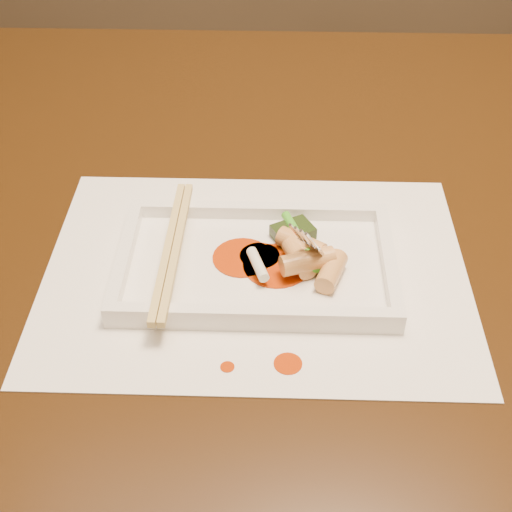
{
  "coord_description": "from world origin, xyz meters",
  "views": [
    {
      "loc": [
        0.01,
        -0.6,
        1.21
      ],
      "look_at": [
        -0.01,
        -0.1,
        0.77
      ],
      "focal_mm": 50.0,
      "sensor_mm": 36.0,
      "label": 1
    }
  ],
  "objects_px": {
    "plate_base": "(256,267)",
    "table": "(265,278)",
    "placemat": "(256,271)",
    "fork": "(335,190)",
    "chopstick_a": "(168,248)"
  },
  "relations": [
    {
      "from": "plate_base",
      "to": "chopstick_a",
      "type": "height_order",
      "value": "chopstick_a"
    },
    {
      "from": "placemat",
      "to": "fork",
      "type": "height_order",
      "value": "fork"
    },
    {
      "from": "plate_base",
      "to": "table",
      "type": "bearing_deg",
      "value": 85.93
    },
    {
      "from": "table",
      "to": "fork",
      "type": "distance_m",
      "value": 0.21
    },
    {
      "from": "plate_base",
      "to": "fork",
      "type": "xyz_separation_m",
      "value": [
        0.07,
        0.02,
        0.08
      ]
    },
    {
      "from": "table",
      "to": "placemat",
      "type": "relative_size",
      "value": 3.5
    },
    {
      "from": "placemat",
      "to": "plate_base",
      "type": "height_order",
      "value": "plate_base"
    },
    {
      "from": "chopstick_a",
      "to": "fork",
      "type": "xyz_separation_m",
      "value": [
        0.15,
        0.02,
        0.06
      ]
    },
    {
      "from": "table",
      "to": "placemat",
      "type": "height_order",
      "value": "placemat"
    },
    {
      "from": "placemat",
      "to": "table",
      "type": "bearing_deg",
      "value": 85.93
    },
    {
      "from": "fork",
      "to": "table",
      "type": "bearing_deg",
      "value": 127.28
    },
    {
      "from": "plate_base",
      "to": "fork",
      "type": "height_order",
      "value": "fork"
    },
    {
      "from": "placemat",
      "to": "plate_base",
      "type": "bearing_deg",
      "value": -116.57
    },
    {
      "from": "table",
      "to": "plate_base",
      "type": "distance_m",
      "value": 0.15
    },
    {
      "from": "chopstick_a",
      "to": "fork",
      "type": "bearing_deg",
      "value": 6.75
    }
  ]
}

